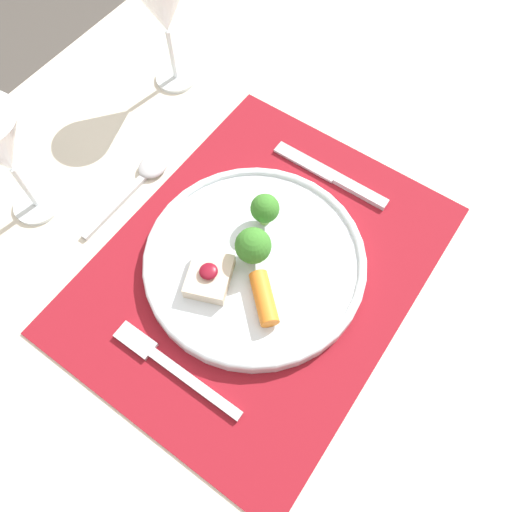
{
  "coord_description": "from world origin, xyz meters",
  "views": [
    {
      "loc": [
        -0.24,
        -0.16,
        1.32
      ],
      "look_at": [
        0.0,
        0.01,
        0.75
      ],
      "focal_mm": 35.0,
      "sensor_mm": 36.0,
      "label": 1
    }
  ],
  "objects_px": {
    "dinner_plate": "(255,258)",
    "spoon": "(143,176)",
    "fork": "(168,364)",
    "wine_glass_near": "(163,6)",
    "knife": "(337,179)"
  },
  "relations": [
    {
      "from": "dinner_plate",
      "to": "spoon",
      "type": "xyz_separation_m",
      "value": [
        0.02,
        0.21,
        -0.01
      ]
    },
    {
      "from": "fork",
      "to": "knife",
      "type": "bearing_deg",
      "value": -6.07
    },
    {
      "from": "wine_glass_near",
      "to": "dinner_plate",
      "type": "bearing_deg",
      "value": -124.04
    },
    {
      "from": "dinner_plate",
      "to": "spoon",
      "type": "bearing_deg",
      "value": 84.31
    },
    {
      "from": "knife",
      "to": "dinner_plate",
      "type": "bearing_deg",
      "value": 171.0
    },
    {
      "from": "dinner_plate",
      "to": "fork",
      "type": "distance_m",
      "value": 0.17
    },
    {
      "from": "spoon",
      "to": "wine_glass_near",
      "type": "height_order",
      "value": "wine_glass_near"
    },
    {
      "from": "dinner_plate",
      "to": "wine_glass_near",
      "type": "relative_size",
      "value": 1.59
    },
    {
      "from": "fork",
      "to": "wine_glass_near",
      "type": "bearing_deg",
      "value": 36.51
    },
    {
      "from": "dinner_plate",
      "to": "wine_glass_near",
      "type": "bearing_deg",
      "value": 55.96
    },
    {
      "from": "fork",
      "to": "wine_glass_near",
      "type": "relative_size",
      "value": 1.0
    },
    {
      "from": "fork",
      "to": "wine_glass_near",
      "type": "height_order",
      "value": "wine_glass_near"
    },
    {
      "from": "spoon",
      "to": "wine_glass_near",
      "type": "xyz_separation_m",
      "value": [
        0.18,
        0.09,
        0.13
      ]
    },
    {
      "from": "knife",
      "to": "spoon",
      "type": "height_order",
      "value": "spoon"
    },
    {
      "from": "fork",
      "to": "dinner_plate",
      "type": "bearing_deg",
      "value": -3.83
    }
  ]
}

